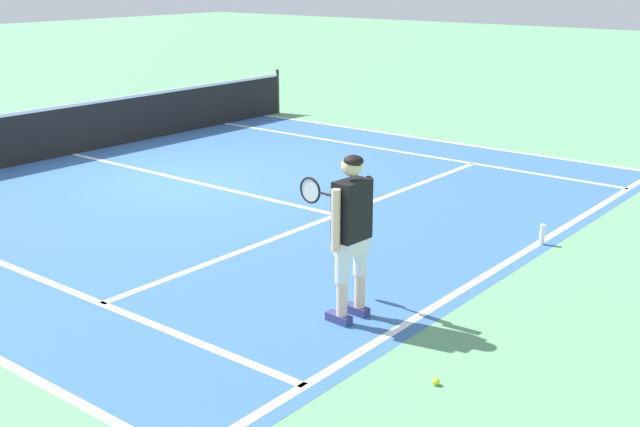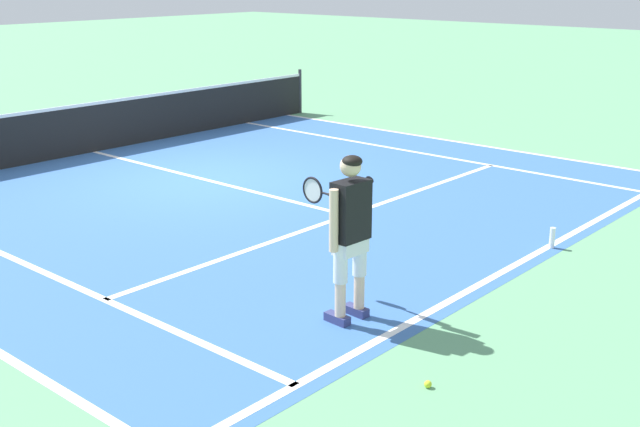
# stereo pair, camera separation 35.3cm
# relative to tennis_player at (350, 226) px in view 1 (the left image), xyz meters

# --- Properties ---
(ground_plane) EXTENTS (80.00, 80.00, 0.00)m
(ground_plane) POSITION_rel_tennis_player_xyz_m (2.76, 5.41, -0.99)
(ground_plane) COLOR #609E70
(court_inner_surface) EXTENTS (10.98, 9.61, 0.00)m
(court_inner_surface) POSITION_rel_tennis_player_xyz_m (2.76, 4.07, -0.99)
(court_inner_surface) COLOR #3866A8
(court_inner_surface) RESTS_ON ground
(line_baseline) EXTENTS (10.98, 0.10, 0.01)m
(line_baseline) POSITION_rel_tennis_player_xyz_m (2.76, -0.53, -0.99)
(line_baseline) COLOR white
(line_baseline) RESTS_ON ground
(line_service) EXTENTS (8.23, 0.10, 0.01)m
(line_service) POSITION_rel_tennis_player_xyz_m (2.76, 2.28, -0.99)
(line_service) COLOR white
(line_service) RESTS_ON ground
(line_centre_service) EXTENTS (0.10, 6.40, 0.01)m
(line_centre_service) POSITION_rel_tennis_player_xyz_m (2.76, 5.48, -0.99)
(line_centre_service) COLOR white
(line_centre_service) RESTS_ON ground
(line_singles_left) EXTENTS (0.10, 9.21, 0.01)m
(line_singles_left) POSITION_rel_tennis_player_xyz_m (-1.35, 4.07, -0.99)
(line_singles_left) COLOR white
(line_singles_left) RESTS_ON ground
(line_singles_right) EXTENTS (0.10, 9.21, 0.01)m
(line_singles_right) POSITION_rel_tennis_player_xyz_m (6.88, 4.07, -0.99)
(line_singles_right) COLOR white
(line_singles_right) RESTS_ON ground
(line_doubles_right) EXTENTS (0.10, 9.21, 0.01)m
(line_doubles_right) POSITION_rel_tennis_player_xyz_m (8.25, 4.07, -0.99)
(line_doubles_right) COLOR white
(line_doubles_right) RESTS_ON ground
(tennis_net) EXTENTS (11.96, 0.08, 1.07)m
(tennis_net) POSITION_rel_tennis_player_xyz_m (2.76, 8.68, -0.49)
(tennis_net) COLOR #333338
(tennis_net) RESTS_ON ground
(tennis_player) EXTENTS (0.68, 1.10, 1.71)m
(tennis_player) POSITION_rel_tennis_player_xyz_m (0.00, 0.00, 0.00)
(tennis_player) COLOR navy
(tennis_player) RESTS_ON ground
(tennis_ball_near_feet) EXTENTS (0.07, 0.07, 0.07)m
(tennis_ball_near_feet) POSITION_rel_tennis_player_xyz_m (-0.64, -1.40, -0.96)
(tennis_ball_near_feet) COLOR #CCE02D
(tennis_ball_near_feet) RESTS_ON ground
(water_bottle) EXTENTS (0.07, 0.07, 0.27)m
(water_bottle) POSITION_rel_tennis_player_xyz_m (3.40, -0.58, -0.85)
(water_bottle) COLOR white
(water_bottle) RESTS_ON ground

